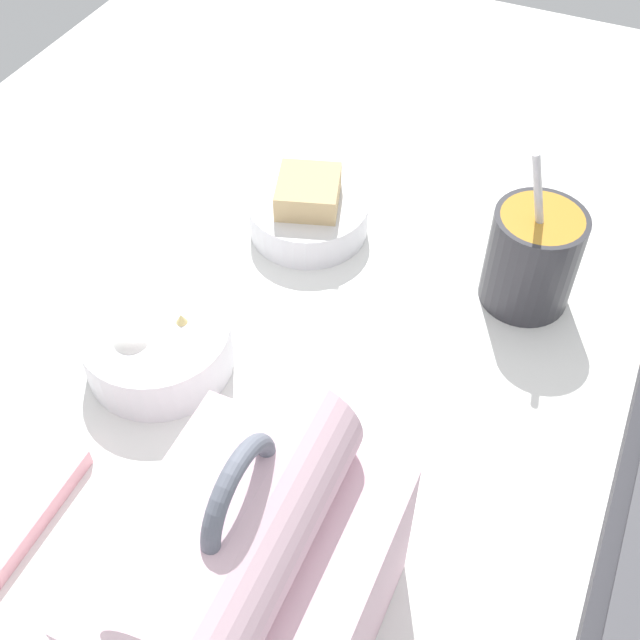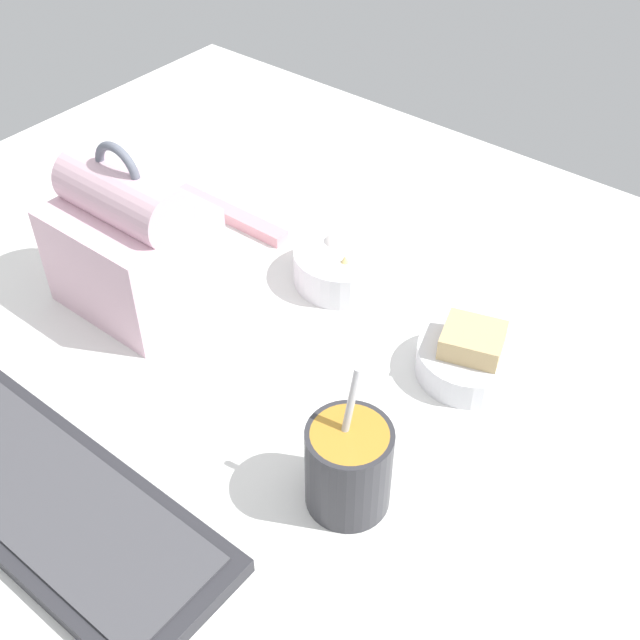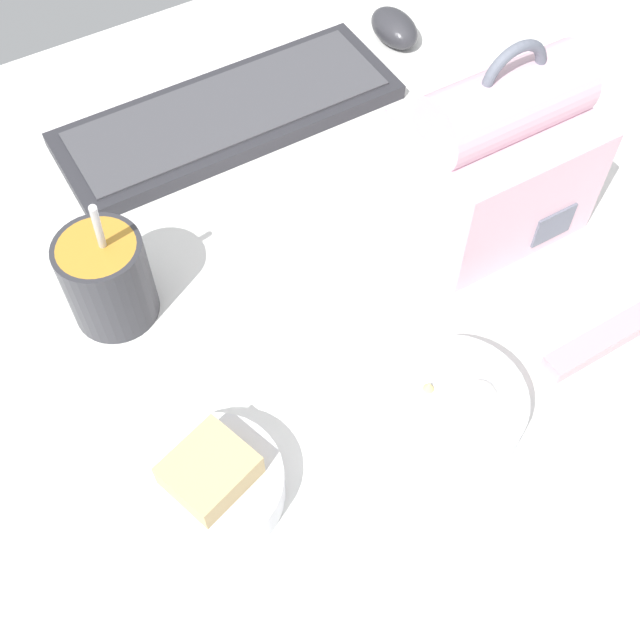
# 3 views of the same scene
# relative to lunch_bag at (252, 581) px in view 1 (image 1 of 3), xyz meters

# --- Properties ---
(desk_surface) EXTENTS (1.40, 1.10, 0.02)m
(desk_surface) POSITION_rel_lunch_bag_xyz_m (-0.23, -0.05, -0.09)
(desk_surface) COLOR white
(desk_surface) RESTS_ON ground
(lunch_bag) EXTENTS (0.17, 0.15, 0.21)m
(lunch_bag) POSITION_rel_lunch_bag_xyz_m (0.00, 0.00, 0.00)
(lunch_bag) COLOR beige
(lunch_bag) RESTS_ON desk_surface
(soup_cup) EXTENTS (0.08, 0.08, 0.16)m
(soup_cup) POSITION_rel_lunch_bag_xyz_m (-0.38, 0.08, -0.03)
(soup_cup) COLOR #333338
(soup_cup) RESTS_ON desk_surface
(bento_bowl_sandwich) EXTENTS (0.12, 0.12, 0.06)m
(bento_bowl_sandwich) POSITION_rel_lunch_bag_xyz_m (-0.38, -0.14, -0.06)
(bento_bowl_sandwich) COLOR silver
(bento_bowl_sandwich) RESTS_ON desk_surface
(bento_bowl_snacks) EXTENTS (0.13, 0.13, 0.06)m
(bento_bowl_snacks) POSITION_rel_lunch_bag_xyz_m (-0.17, -0.18, -0.06)
(bento_bowl_snacks) COLOR silver
(bento_bowl_snacks) RESTS_ON desk_surface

